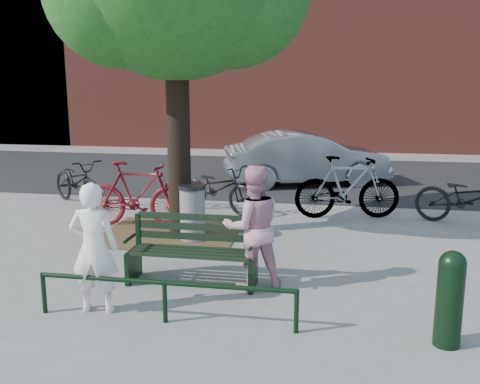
% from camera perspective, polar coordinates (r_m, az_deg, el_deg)
% --- Properties ---
extents(ground, '(90.00, 90.00, 0.00)m').
position_cam_1_polar(ground, '(7.44, -5.09, -9.70)').
color(ground, gray).
rests_on(ground, ground).
extents(dirt_pit, '(2.40, 2.00, 0.02)m').
position_cam_1_polar(dirt_pit, '(9.71, -7.46, -4.48)').
color(dirt_pit, brown).
rests_on(dirt_pit, ground).
extents(road, '(40.00, 7.00, 0.01)m').
position_cam_1_polar(road, '(15.53, 3.03, 1.82)').
color(road, black).
rests_on(road, ground).
extents(park_bench, '(1.74, 0.54, 0.97)m').
position_cam_1_polar(park_bench, '(7.35, -5.00, -6.01)').
color(park_bench, black).
rests_on(park_bench, ground).
extents(guard_railing, '(3.06, 0.06, 0.51)m').
position_cam_1_polar(guard_railing, '(6.23, -8.06, -10.22)').
color(guard_railing, black).
rests_on(guard_railing, ground).
extents(person_left, '(0.61, 0.44, 1.58)m').
position_cam_1_polar(person_left, '(6.55, -15.30, -5.81)').
color(person_left, white).
rests_on(person_left, ground).
extents(person_right, '(0.98, 0.88, 1.66)m').
position_cam_1_polar(person_right, '(7.06, 1.38, -3.78)').
color(person_right, '#C68899').
rests_on(person_right, ground).
extents(bollard, '(0.28, 0.28, 1.04)m').
position_cam_1_polar(bollard, '(6.02, 21.49, -10.23)').
color(bollard, black).
rests_on(bollard, ground).
extents(litter_bin, '(0.48, 0.48, 0.97)m').
position_cam_1_polar(litter_bin, '(9.24, -5.09, -2.17)').
color(litter_bin, gray).
rests_on(litter_bin, ground).
extents(bicycle_a, '(1.97, 1.70, 1.02)m').
position_cam_1_polar(bicycle_a, '(12.40, -17.01, 1.08)').
color(bicycle_a, black).
rests_on(bicycle_a, ground).
extents(bicycle_b, '(2.10, 0.66, 1.25)m').
position_cam_1_polar(bicycle_b, '(10.19, -10.92, -0.25)').
color(bicycle_b, maroon).
rests_on(bicycle_b, ground).
extents(bicycle_c, '(2.01, 1.42, 1.00)m').
position_cam_1_polar(bicycle_c, '(11.19, -2.42, 0.42)').
color(bicycle_c, black).
rests_on(bicycle_c, ground).
extents(bicycle_d, '(2.17, 0.97, 1.26)m').
position_cam_1_polar(bicycle_d, '(10.84, 11.39, 0.50)').
color(bicycle_d, gray).
rests_on(bicycle_d, ground).
extents(bicycle_e, '(2.16, 1.56, 1.08)m').
position_cam_1_polar(bicycle_e, '(10.93, 23.34, -0.65)').
color(bicycle_e, black).
rests_on(bicycle_e, ground).
extents(parked_car, '(4.49, 2.77, 1.40)m').
position_cam_1_polar(parked_car, '(14.15, 7.08, 3.59)').
color(parked_car, gray).
rests_on(parked_car, ground).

